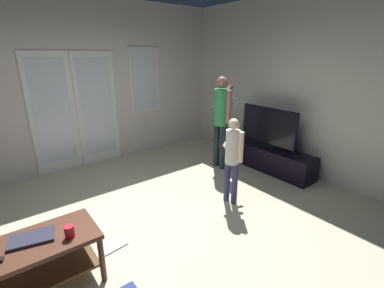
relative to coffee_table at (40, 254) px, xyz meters
name	(u,v)px	position (x,y,z in m)	size (l,w,h in m)	color
ground_plane	(148,234)	(1.06, 0.11, -0.37)	(5.88, 5.15, 0.02)	#B9B195
wall_back_with_doors	(71,87)	(1.09, 2.65, 1.04)	(5.88, 0.09, 2.89)	beige
wall_right_plain	(305,87)	(3.97, 0.11, 1.08)	(0.06, 5.15, 2.86)	beige
coffee_table	(40,254)	(0.00, 0.00, 0.00)	(0.92, 0.52, 0.49)	#49271B
tv_stand	(266,157)	(3.61, 0.47, -0.15)	(0.40, 1.74, 0.40)	black
flat_screen_tv	(268,127)	(3.61, 0.48, 0.40)	(0.08, 1.07, 0.68)	black
person_adult	(221,115)	(3.02, 1.01, 0.60)	(0.60, 0.44, 1.59)	#1B2729
person_child	(233,153)	(2.31, 0.05, 0.35)	(0.44, 0.36, 1.17)	navy
loose_keyboard	(107,250)	(0.58, 0.13, -0.34)	(0.45, 0.19, 0.02)	white
laptop_closed	(32,238)	(-0.03, 0.04, 0.15)	(0.34, 0.21, 0.03)	#2D2E3E
cup_near_edge	(69,232)	(0.22, -0.12, 0.19)	(0.08, 0.08, 0.10)	red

